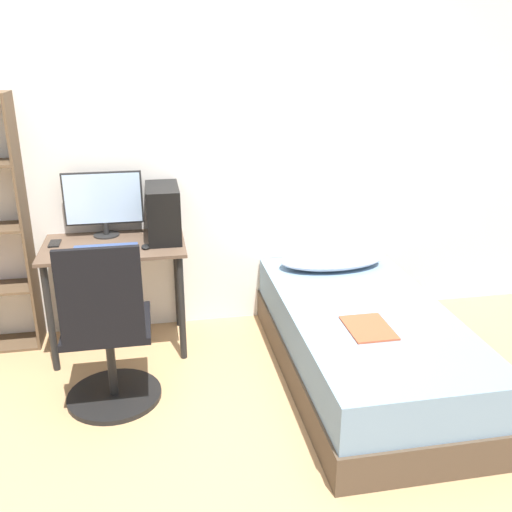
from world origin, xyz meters
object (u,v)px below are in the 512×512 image
(office_chair, at_px, (108,344))
(pc_tower, at_px, (163,213))
(monitor, at_px, (103,201))
(bed, at_px, (364,343))
(keyboard, at_px, (106,249))

(office_chair, height_order, pc_tower, pc_tower)
(office_chair, bearing_deg, monitor, 91.82)
(bed, bearing_deg, office_chair, -179.23)
(monitor, xyz_separation_m, keyboard, (0.01, -0.30, -0.23))
(monitor, height_order, pc_tower, monitor)
(keyboard, relative_size, pc_tower, 0.96)
(bed, bearing_deg, monitor, 150.87)
(bed, relative_size, keyboard, 4.85)
(office_chair, height_order, bed, office_chair)
(bed, xyz_separation_m, monitor, (-1.54, 0.86, 0.75))
(keyboard, height_order, pc_tower, pc_tower)
(office_chair, height_order, monitor, monitor)
(bed, xyz_separation_m, pc_tower, (-1.15, 0.73, 0.69))
(bed, height_order, monitor, monitor)
(monitor, bearing_deg, pc_tower, -18.16)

